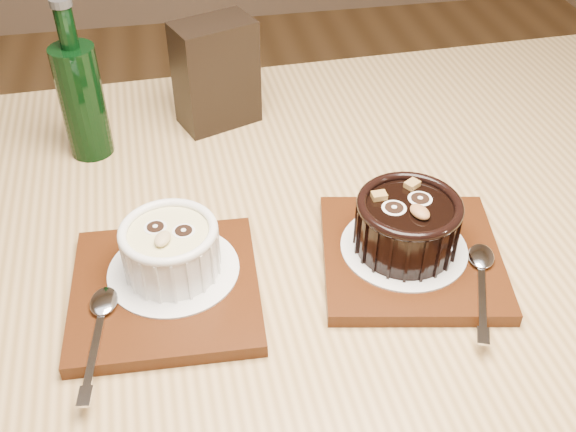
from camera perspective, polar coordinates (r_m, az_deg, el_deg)
name	(u,v)px	position (r m, az deg, el deg)	size (l,w,h in m)	color
table	(277,302)	(0.78, -0.90, -7.28)	(1.23, 0.84, 0.75)	#9F7945
tray_left	(166,290)	(0.67, -10.31, -6.17)	(0.18, 0.18, 0.01)	#451F0B
doily_left	(174,270)	(0.68, -9.65, -4.50)	(0.13, 0.13, 0.00)	white
ramekin_white	(170,247)	(0.66, -9.93, -2.61)	(0.10, 0.10, 0.06)	white
spoon_left	(98,330)	(0.63, -15.79, -9.26)	(0.03, 0.13, 0.01)	silver
tray_right	(411,256)	(0.71, 10.36, -3.36)	(0.18, 0.18, 0.01)	#451F0B
doily_right	(404,247)	(0.70, 9.77, -2.62)	(0.13, 0.13, 0.00)	white
ramekin_dark	(407,222)	(0.68, 10.08, -0.54)	(0.11, 0.11, 0.06)	black
spoon_right	(482,280)	(0.68, 16.10, -5.25)	(0.03, 0.13, 0.01)	silver
condiment_stand	(216,74)	(0.89, -6.12, 11.88)	(0.10, 0.06, 0.14)	black
green_bottle	(81,97)	(0.86, -17.08, 9.58)	(0.05, 0.05, 0.20)	black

